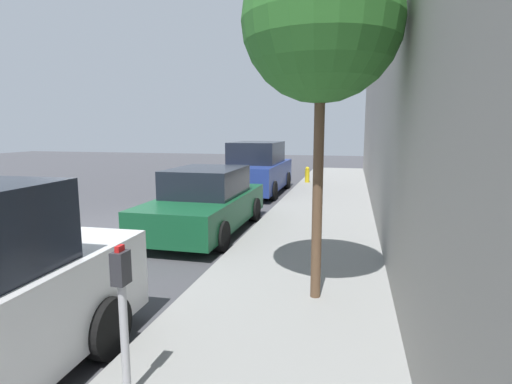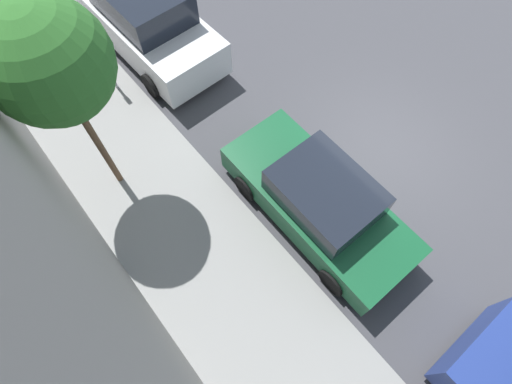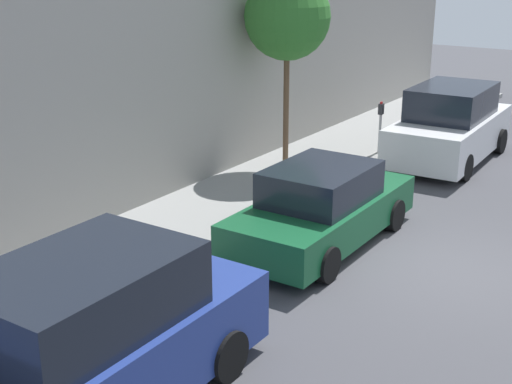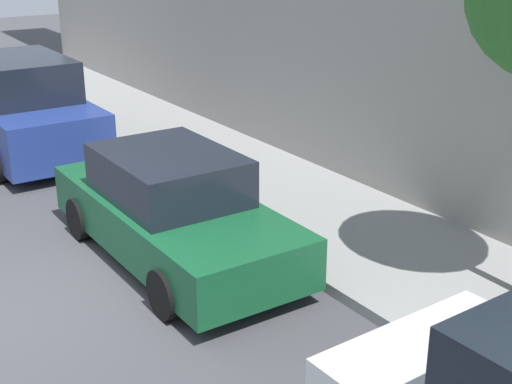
# 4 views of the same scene
# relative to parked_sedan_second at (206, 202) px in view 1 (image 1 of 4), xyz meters

# --- Properties ---
(ground_plane) EXTENTS (60.00, 60.00, 0.00)m
(ground_plane) POSITION_rel_parked_sedan_second_xyz_m (-2.39, -0.28, -0.73)
(ground_plane) COLOR #424247
(sidewalk) EXTENTS (2.88, 32.00, 0.15)m
(sidewalk) POSITION_rel_parked_sedan_second_xyz_m (2.55, -0.28, -0.65)
(sidewalk) COLOR gray
(sidewalk) RESTS_ON ground_plane
(parked_sedan_second) EXTENTS (1.92, 4.50, 1.54)m
(parked_sedan_second) POSITION_rel_parked_sedan_second_xyz_m (0.00, 0.00, 0.00)
(parked_sedan_second) COLOR #14512D
(parked_sedan_second) RESTS_ON ground_plane
(parked_suv_third) EXTENTS (2.08, 4.80, 1.98)m
(parked_suv_third) POSITION_rel_parked_sedan_second_xyz_m (-0.21, 6.09, 0.21)
(parked_suv_third) COLOR navy
(parked_suv_third) RESTS_ON ground_plane
(parking_meter_near) EXTENTS (0.11, 0.15, 1.36)m
(parking_meter_near) POSITION_rel_parked_sedan_second_xyz_m (1.56, -6.06, 0.26)
(parking_meter_near) COLOR #ADADB2
(parking_meter_near) RESTS_ON sidewalk
(street_tree) EXTENTS (2.03, 2.03, 4.66)m
(street_tree) POSITION_rel_parked_sedan_second_xyz_m (2.95, -3.54, 3.05)
(street_tree) COLOR brown
(street_tree) RESTS_ON sidewalk
(fire_hydrant) EXTENTS (0.20, 0.20, 0.69)m
(fire_hydrant) POSITION_rel_parked_sedan_second_xyz_m (1.46, 8.60, -0.23)
(fire_hydrant) COLOR gold
(fire_hydrant) RESTS_ON sidewalk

